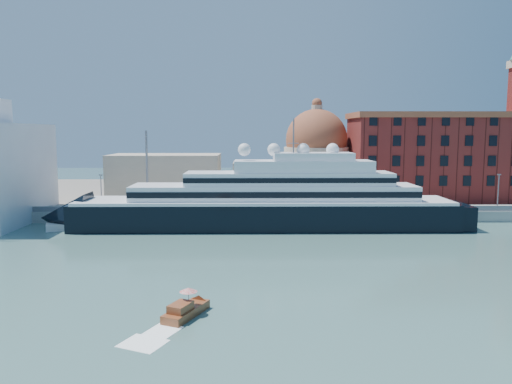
{
  "coord_description": "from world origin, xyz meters",
  "views": [
    {
      "loc": [
        3.57,
        -80.82,
        20.28
      ],
      "look_at": [
        4.73,
        18.0,
        8.28
      ],
      "focal_mm": 35.0,
      "sensor_mm": 36.0,
      "label": 1
    }
  ],
  "objects": [
    {
      "name": "ground",
      "position": [
        0.0,
        0.0,
        0.0
      ],
      "size": [
        400.0,
        400.0,
        0.0
      ],
      "primitive_type": "plane",
      "color": "#355B59",
      "rests_on": "ground"
    },
    {
      "name": "lamp_posts",
      "position": [
        -12.67,
        32.27,
        9.84
      ],
      "size": [
        120.8,
        2.4,
        18.0
      ],
      "color": "slate",
      "rests_on": "quay"
    },
    {
      "name": "church",
      "position": [
        6.39,
        57.72,
        10.91
      ],
      "size": [
        66.0,
        18.0,
        25.5
      ],
      "color": "beige",
      "rests_on": "land"
    },
    {
      "name": "land",
      "position": [
        0.0,
        75.0,
        1.0
      ],
      "size": [
        260.0,
        72.0,
        2.0
      ],
      "primitive_type": "cube",
      "color": "slate",
      "rests_on": "ground"
    },
    {
      "name": "quay_fence",
      "position": [
        0.0,
        29.5,
        3.1
      ],
      "size": [
        180.0,
        0.1,
        1.2
      ],
      "primitive_type": "cube",
      "color": "slate",
      "rests_on": "quay"
    },
    {
      "name": "service_barge",
      "position": [
        -32.73,
        22.7,
        0.76
      ],
      "size": [
        12.38,
        7.7,
        2.64
      ],
      "rotation": [
        0.0,
        0.0,
        0.35
      ],
      "color": "white",
      "rests_on": "ground"
    },
    {
      "name": "quay",
      "position": [
        0.0,
        34.0,
        1.25
      ],
      "size": [
        180.0,
        10.0,
        2.5
      ],
      "primitive_type": "cube",
      "color": "gray",
      "rests_on": "ground"
    },
    {
      "name": "water_taxi",
      "position": [
        -3.61,
        -27.81,
        0.77
      ],
      "size": [
        4.85,
        7.12,
        3.23
      ],
      "rotation": [
        0.0,
        0.0,
        -0.42
      ],
      "color": "brown",
      "rests_on": "ground"
    },
    {
      "name": "superyacht",
      "position": [
        4.01,
        23.0,
        4.63
      ],
      "size": [
        89.85,
        12.46,
        26.85
      ],
      "color": "black",
      "rests_on": "ground"
    },
    {
      "name": "warehouse",
      "position": [
        52.0,
        52.0,
        13.79
      ],
      "size": [
        43.0,
        19.0,
        23.25
      ],
      "color": "maroon",
      "rests_on": "land"
    }
  ]
}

